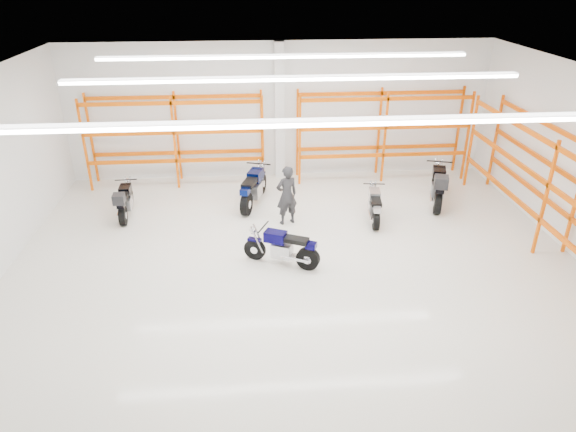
{
  "coord_description": "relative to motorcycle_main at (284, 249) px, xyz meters",
  "views": [
    {
      "loc": [
        -1.09,
        -10.81,
        6.63
      ],
      "look_at": [
        -0.16,
        0.5,
        1.06
      ],
      "focal_mm": 32.0,
      "sensor_mm": 36.0,
      "label": 1
    }
  ],
  "objects": [
    {
      "name": "ground",
      "position": [
        0.29,
        0.05,
        -0.45
      ],
      "size": [
        14.0,
        14.0,
        0.0
      ],
      "primitive_type": "plane",
      "color": "silver",
      "rests_on": "ground"
    },
    {
      "name": "motorcycle_back_a",
      "position": [
        -4.4,
        3.02,
        0.04
      ],
      "size": [
        0.63,
        1.98,
        1.02
      ],
      "color": "black",
      "rests_on": "ground"
    },
    {
      "name": "pallet_racking_back_right",
      "position": [
        3.69,
        5.53,
        1.34
      ],
      "size": [
        5.67,
        0.87,
        3.0
      ],
      "color": "#EF6900",
      "rests_on": "ground"
    },
    {
      "name": "pallet_racking_side",
      "position": [
        6.77,
        0.05,
        1.37
      ],
      "size": [
        0.87,
        9.07,
        3.0
      ],
      "color": "#EF6900",
      "rests_on": "ground"
    },
    {
      "name": "standing_man",
      "position": [
        0.24,
        2.25,
        0.41
      ],
      "size": [
        0.73,
        0.6,
        1.72
      ],
      "primitive_type": "imported",
      "rotation": [
        0.0,
        0.0,
        3.49
      ],
      "color": "black",
      "rests_on": "ground"
    },
    {
      "name": "motorcycle_back_d",
      "position": [
        4.9,
        3.11,
        0.15
      ],
      "size": [
        1.11,
        2.39,
        1.25
      ],
      "color": "black",
      "rests_on": "ground"
    },
    {
      "name": "motorcycle_back_c",
      "position": [
        2.74,
        2.23,
        -0.02
      ],
      "size": [
        0.66,
        1.88,
        0.93
      ],
      "color": "black",
      "rests_on": "ground"
    },
    {
      "name": "room_shell",
      "position": [
        0.29,
        0.07,
        2.83
      ],
      "size": [
        14.02,
        12.02,
        4.51
      ],
      "color": "white",
      "rests_on": "ground"
    },
    {
      "name": "structural_column",
      "position": [
        0.29,
        5.87,
        1.8
      ],
      "size": [
        0.32,
        0.32,
        4.5
      ],
      "primitive_type": "cube",
      "color": "white",
      "rests_on": "ground"
    },
    {
      "name": "pallet_racking_back_left",
      "position": [
        -3.11,
        5.53,
        1.34
      ],
      "size": [
        5.67,
        0.87,
        3.0
      ],
      "color": "#EF6900",
      "rests_on": "ground"
    },
    {
      "name": "motorcycle_back_b",
      "position": [
        -0.68,
        3.56,
        0.08
      ],
      "size": [
        1.02,
        2.23,
        1.13
      ],
      "color": "black",
      "rests_on": "ground"
    },
    {
      "name": "motorcycle_main",
      "position": [
        0.0,
        0.0,
        0.0
      ],
      "size": [
        1.83,
        0.98,
        0.96
      ],
      "color": "black",
      "rests_on": "ground"
    }
  ]
}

